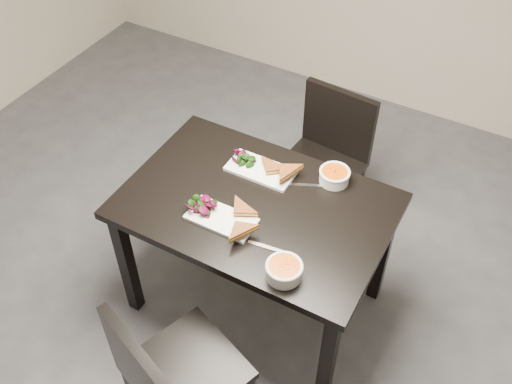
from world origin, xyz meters
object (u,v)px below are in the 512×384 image
chair_near (170,375)px  plate_near (221,219)px  chair_far (326,155)px  soup_bowl_far (335,175)px  plate_far (261,170)px  soup_bowl_near (284,270)px  table (256,218)px

chair_near → plate_near: 0.68m
chair_near → chair_far: size_ratio=1.00×
chair_far → chair_near: bearing=-85.3°
chair_near → chair_far: same height
chair_near → plate_near: size_ratio=2.80×
plate_near → soup_bowl_far: bearing=54.4°
chair_far → soup_bowl_far: chair_far is taller
chair_near → plate_near: (-0.12, 0.61, 0.27)m
plate_far → plate_near: bearing=-90.3°
soup_bowl_near → plate_far: size_ratio=0.47×
soup_bowl_far → chair_near: bearing=-101.3°
chair_near → plate_near: chair_near is taller
plate_far → soup_bowl_far: 0.35m
table → soup_bowl_near: (0.29, -0.30, 0.14)m
plate_near → chair_near: bearing=-79.1°
table → soup_bowl_far: bearing=50.3°
table → plate_near: plate_near is taller
chair_far → plate_far: (-0.12, -0.54, 0.27)m
table → soup_bowl_far: size_ratio=8.26×
table → plate_far: 0.23m
plate_near → plate_far: bearing=89.7°
plate_near → plate_far: size_ratio=0.95×
chair_far → plate_near: bearing=-92.9°
soup_bowl_near → plate_far: bearing=127.2°
chair_far → soup_bowl_far: size_ratio=5.85×
plate_far → table: bearing=-67.3°
table → soup_bowl_near: bearing=-45.6°
table → soup_bowl_near: soup_bowl_near is taller
plate_near → soup_bowl_far: (0.33, 0.46, 0.03)m
chair_far → plate_far: size_ratio=2.65×
chair_far → plate_far: chair_far is taller
soup_bowl_near → soup_bowl_far: soup_bowl_near is taller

